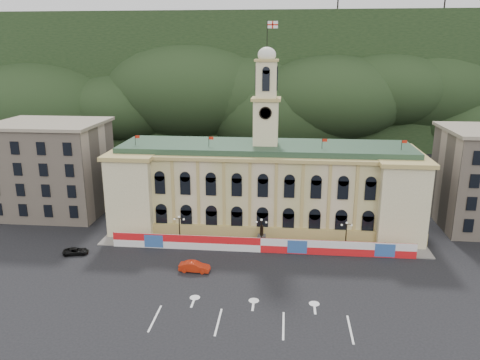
# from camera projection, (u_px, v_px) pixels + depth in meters

# --- Properties ---
(ground) EXTENTS (260.00, 260.00, 0.00)m
(ground) POSITION_uv_depth(u_px,v_px,m) (254.00, 299.00, 62.93)
(ground) COLOR black
(ground) RESTS_ON ground
(lane_markings) EXTENTS (26.00, 10.00, 0.02)m
(lane_markings) POSITION_uv_depth(u_px,v_px,m) (251.00, 319.00, 58.14)
(lane_markings) COLOR white
(lane_markings) RESTS_ON ground
(hill_ridge) EXTENTS (230.00, 80.00, 64.00)m
(hill_ridge) POSITION_uv_depth(u_px,v_px,m) (278.00, 85.00, 174.49)
(hill_ridge) COLOR black
(hill_ridge) RESTS_ON ground
(city_hall) EXTENTS (56.20, 17.60, 37.10)m
(city_hall) POSITION_uv_depth(u_px,v_px,m) (265.00, 185.00, 87.27)
(city_hall) COLOR beige
(city_hall) RESTS_ON ground
(side_building_left) EXTENTS (21.00, 17.00, 18.60)m
(side_building_left) POSITION_uv_depth(u_px,v_px,m) (52.00, 168.00, 94.13)
(side_building_left) COLOR tan
(side_building_left) RESTS_ON ground
(hoarding_fence) EXTENTS (50.00, 0.44, 2.50)m
(hoarding_fence) POSITION_uv_depth(u_px,v_px,m) (261.00, 245.00, 77.02)
(hoarding_fence) COLOR red
(hoarding_fence) RESTS_ON ground
(pavement) EXTENTS (56.00, 5.50, 0.16)m
(pavement) POSITION_uv_depth(u_px,v_px,m) (261.00, 245.00, 79.91)
(pavement) COLOR slate
(pavement) RESTS_ON ground
(statue) EXTENTS (1.40, 1.40, 3.72)m
(statue) POSITION_uv_depth(u_px,v_px,m) (262.00, 238.00, 79.85)
(statue) COLOR #595651
(statue) RESTS_ON ground
(lamp_left) EXTENTS (1.96, 0.44, 5.15)m
(lamp_left) POSITION_uv_depth(u_px,v_px,m) (179.00, 227.00, 79.72)
(lamp_left) COLOR black
(lamp_left) RESTS_ON ground
(lamp_center) EXTENTS (1.96, 0.44, 5.15)m
(lamp_center) POSITION_uv_depth(u_px,v_px,m) (261.00, 230.00, 78.38)
(lamp_center) COLOR black
(lamp_center) RESTS_ON ground
(lamp_right) EXTENTS (1.96, 0.44, 5.15)m
(lamp_right) POSITION_uv_depth(u_px,v_px,m) (346.00, 233.00, 77.04)
(lamp_right) COLOR black
(lamp_right) RESTS_ON ground
(red_sedan) EXTENTS (2.16, 4.88, 1.55)m
(red_sedan) POSITION_uv_depth(u_px,v_px,m) (194.00, 267.00, 70.41)
(red_sedan) COLOR #B2240C
(red_sedan) RESTS_ON ground
(black_suv) EXTENTS (3.64, 4.85, 1.12)m
(black_suv) POSITION_uv_depth(u_px,v_px,m) (76.00, 251.00, 76.32)
(black_suv) COLOR black
(black_suv) RESTS_ON ground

